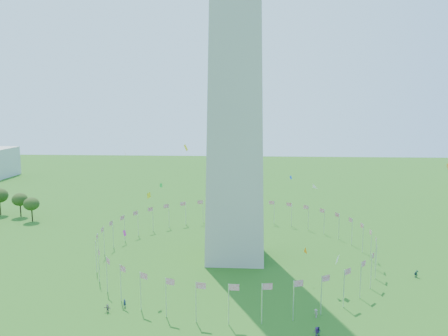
{
  "coord_description": "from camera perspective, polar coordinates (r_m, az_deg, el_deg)",
  "views": [
    {
      "loc": [
        4.13,
        -75.67,
        46.29
      ],
      "look_at": [
        -2.46,
        35.0,
        29.55
      ],
      "focal_mm": 35.0,
      "sensor_mm": 36.0,
      "label": 1
    }
  ],
  "objects": [
    {
      "name": "kites_aloft",
      "position": [
        107.42,
        5.78,
        -6.18
      ],
      "size": [
        91.71,
        77.48,
        32.08
      ],
      "color": "white",
      "rests_on": "ground"
    },
    {
      "name": "flag_ring",
      "position": [
        132.5,
        1.47,
        -9.8
      ],
      "size": [
        80.24,
        80.24,
        9.0
      ],
      "color": "silver",
      "rests_on": "ground"
    }
  ]
}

